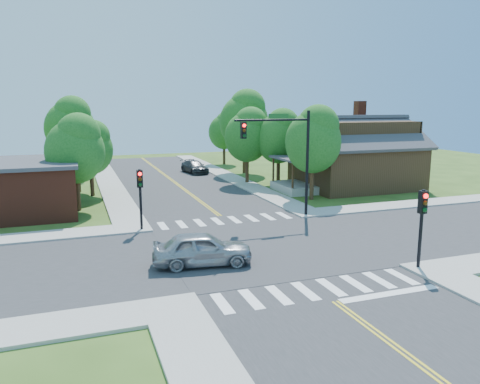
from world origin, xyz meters
name	(u,v)px	position (x,y,z in m)	size (l,w,h in m)	color
ground	(262,248)	(0.00, 0.00, 0.00)	(100.00, 100.00, 0.00)	#344F18
road_ns	(262,247)	(0.00, 0.00, 0.02)	(10.00, 90.00, 0.04)	#2D2D30
road_ew	(262,247)	(0.00, 0.00, 0.03)	(90.00, 10.00, 0.04)	#2D2D30
intersection_patch	(262,248)	(0.00, 0.00, 0.00)	(10.20, 10.20, 0.06)	#2D2D30
sidewalk_ne	(351,183)	(15.82, 15.82, 0.07)	(40.00, 40.00, 0.14)	#9E9B93
crosswalk_north	(226,220)	(0.00, 6.20, 0.05)	(8.85, 2.00, 0.01)	white
crosswalk_south	(318,289)	(0.00, -6.20, 0.05)	(8.85, 2.00, 0.01)	white
centerline	(262,247)	(0.00, 0.00, 0.05)	(0.30, 90.00, 0.01)	yellow
stop_bar	(390,295)	(2.50, -7.60, 0.00)	(4.60, 0.45, 0.09)	white
signal_mast_ne	(285,147)	(3.91, 5.59, 4.85)	(5.30, 0.42, 7.20)	black
signal_pole_se	(422,214)	(5.60, -5.62, 2.66)	(0.34, 0.42, 3.80)	black
signal_pole_nw	(140,188)	(-5.60, 5.58, 2.66)	(0.34, 0.42, 3.80)	black
house_ne	(355,152)	(15.11, 14.23, 3.33)	(13.05, 8.80, 7.11)	#382513
tree_e_a	(314,138)	(8.81, 10.55, 4.99)	(4.48, 4.25, 7.61)	#382314
tree_e_b	(280,135)	(9.16, 17.87, 4.76)	(4.28, 4.06, 7.27)	#382314
tree_e_c	(245,118)	(8.80, 26.33, 6.08)	(5.45, 5.18, 9.27)	#382314
tree_e_d	(225,130)	(9.12, 34.58, 4.39)	(3.94, 3.75, 6.70)	#382314
tree_w_a	(76,147)	(-9.02, 12.72, 4.61)	(4.14, 3.93, 7.04)	#382314
tree_w_b	(77,141)	(-8.86, 20.34, 4.50)	(4.04, 3.84, 6.88)	#382314
tree_w_c	(71,125)	(-9.28, 28.24, 5.55)	(4.99, 4.74, 8.48)	#382314
tree_w_d	(73,129)	(-9.02, 37.35, 4.72)	(4.24, 4.03, 7.20)	#382314
tree_house	(248,134)	(6.63, 19.59, 4.84)	(4.35, 4.13, 7.39)	#382314
tree_bldg	(91,146)	(-7.82, 18.18, 4.17)	(3.74, 3.56, 6.37)	#382314
car_silver	(202,249)	(-3.75, -1.66, 0.80)	(4.96, 2.61, 1.61)	#A2A4A9
car_dgrey	(195,167)	(3.43, 27.98, 0.68)	(2.57, 4.89, 1.35)	#2B2D30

